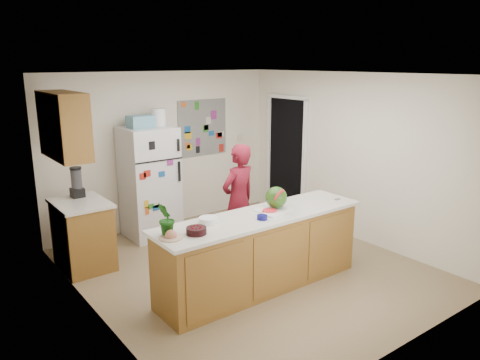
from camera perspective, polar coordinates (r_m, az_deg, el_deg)
floor at (r=6.28m, az=0.98°, el=-10.80°), size 4.00×4.50×0.02m
wall_back at (r=7.72m, az=-9.35°, el=3.65°), size 4.00×0.02×2.50m
wall_left at (r=4.92m, az=-17.78°, el=-2.97°), size 0.02×4.50×2.50m
wall_right at (r=7.23m, az=13.71°, el=2.72°), size 0.02×4.50×2.50m
ceiling at (r=5.68m, az=1.09°, el=12.86°), size 4.00×4.50×0.02m
doorway at (r=8.24m, az=5.73°, el=2.81°), size 0.03×0.85×2.04m
peninsula_base at (r=5.62m, az=2.54°, el=-8.90°), size 2.60×0.62×0.88m
peninsula_top at (r=5.46m, az=2.59°, el=-4.45°), size 2.68×0.70×0.04m
side_counter_base at (r=6.49m, az=-18.58°, el=-6.49°), size 0.60×0.80×0.86m
side_counter_top at (r=6.35m, az=-18.90°, el=-2.69°), size 0.64×0.84×0.04m
upper_cabinets at (r=6.06m, az=-20.70°, el=6.26°), size 0.35×1.00×0.80m
refrigerator at (r=7.28m, az=-10.96°, el=-0.30°), size 0.75×0.70×1.70m
fridge_top_bin at (r=7.06m, az=-12.05°, el=6.98°), size 0.35×0.28×0.18m
photo_collage at (r=8.02m, az=-4.60°, el=6.37°), size 0.95×0.01×0.95m
person at (r=6.44m, az=-0.18°, el=-2.50°), size 0.63×0.47×1.58m
blender_appliance at (r=6.53m, az=-19.29°, el=-0.36°), size 0.14×0.14×0.38m
cutting_board at (r=5.62m, az=4.08°, el=-3.62°), size 0.42×0.33×0.01m
watermelon at (r=5.64m, az=4.44°, el=-2.13°), size 0.26×0.26×0.26m
watermelon_slice at (r=5.52m, az=3.64°, el=-3.77°), size 0.17×0.17×0.02m
cherry_bowl at (r=4.87m, az=-5.34°, el=-6.17°), size 0.26×0.26×0.07m
white_bowl at (r=5.19m, az=-3.88°, el=-4.89°), size 0.26×0.26×0.06m
cobalt_bowl at (r=5.29m, az=2.72°, el=-4.56°), size 0.15×0.15×0.05m
plate at (r=4.79m, az=-8.42°, el=-6.96°), size 0.30×0.30×0.02m
paper_towel at (r=5.44m, az=3.92°, el=-4.18°), size 0.24×0.22×0.02m
keys at (r=6.16m, az=11.79°, el=-2.30°), size 0.08×0.04×0.01m
potted_plant at (r=4.80m, az=-8.94°, el=-4.74°), size 0.24×0.25×0.36m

